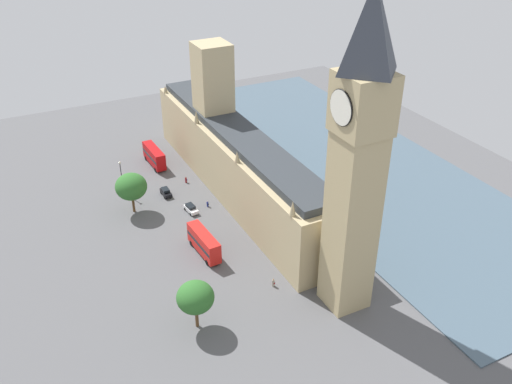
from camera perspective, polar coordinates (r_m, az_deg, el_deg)
The scene contains 15 objects.
ground_plane at distance 130.91m, azimuth -2.56°, elevation -0.22°, with size 144.91×144.91×0.00m, color #565659.
river_thames at distance 146.60m, azimuth 9.89°, elevation 2.95°, with size 44.80×130.42×0.25m, color #475B6B.
parliament_building at distance 128.73m, azimuth -2.16°, elevation 3.74°, with size 11.84×74.91×32.10m.
clock_tower at distance 85.79m, azimuth 10.39°, elevation 3.66°, with size 7.75×7.75×55.54m.
double_decker_bus_kerbside at distance 144.93m, azimuth -10.39°, elevation 3.68°, with size 2.95×10.58×4.75m.
car_black_under_trees at distance 131.56m, azimuth -9.22°, elevation -0.01°, with size 1.86×4.05×1.74m.
car_white_opposite_hall at distance 124.54m, azimuth -6.69°, elevation -1.69°, with size 2.23×4.40×1.74m.
double_decker_bus_near_tower at distance 110.44m, azimuth -5.36°, elevation -5.16°, with size 3.16×10.63×4.75m.
pedestrian_corner at distance 103.20m, azimuth 1.78°, elevation -9.28°, with size 0.59×0.67×1.68m.
pedestrian_far_end at distance 126.17m, azimuth -4.98°, elevation -1.23°, with size 0.53×0.62×1.54m.
pedestrian_by_river_gate at distance 136.30m, azimuth -7.19°, elevation 1.23°, with size 0.67×0.61×1.60m.
plane_tree_leading at distance 92.33m, azimuth -6.23°, elevation -10.68°, with size 6.24×6.24×8.91m.
plane_tree_midblock at distance 124.05m, azimuth -12.67°, elevation 0.54°, with size 6.93×6.93×9.34m.
street_lamp_trailing at distance 136.16m, azimuth -13.71°, elevation 2.32°, with size 0.56×0.56×6.41m.
street_lamp_slot_10 at distance 130.72m, azimuth -12.93°, elevation 0.92°, with size 0.56×0.56×5.57m.
Camera 1 is at (45.52, 103.06, 66.67)m, focal length 39.05 mm.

